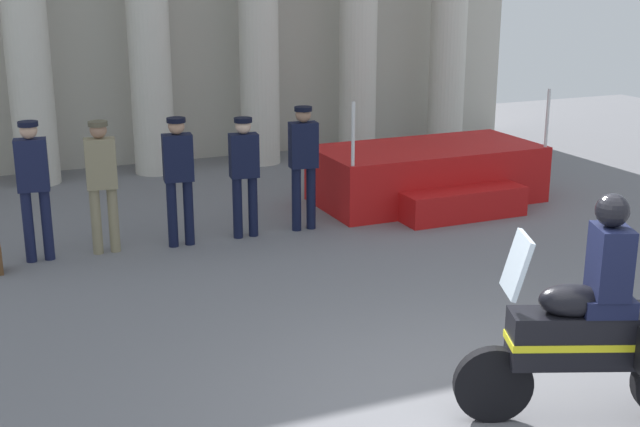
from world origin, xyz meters
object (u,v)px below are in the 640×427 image
at_px(officer_in_row_2, 178,171).
at_px(officer_in_row_4, 303,158).
at_px(officer_in_row_3, 244,168).
at_px(officer_in_row_1, 102,176).
at_px(motorcycle_with_rider, 597,329).
at_px(officer_in_row_0, 33,180).
at_px(reviewing_stand, 429,176).

xyz_separation_m(officer_in_row_2, officer_in_row_4, (1.76, 0.02, 0.02)).
bearing_deg(officer_in_row_2, officer_in_row_3, -171.74).
height_order(officer_in_row_3, officer_in_row_4, officer_in_row_4).
distance_m(officer_in_row_1, officer_in_row_4, 2.72).
xyz_separation_m(officer_in_row_4, motorcycle_with_rider, (0.16, -5.74, -0.23)).
distance_m(officer_in_row_0, officer_in_row_3, 2.68).
bearing_deg(officer_in_row_0, motorcycle_with_rider, 129.32).
height_order(reviewing_stand, officer_in_row_0, reviewing_stand).
xyz_separation_m(reviewing_stand, officer_in_row_1, (-5.07, -0.49, 0.59)).
height_order(officer_in_row_0, officer_in_row_2, officer_in_row_0).
distance_m(reviewing_stand, officer_in_row_1, 5.13).
relative_size(officer_in_row_0, motorcycle_with_rider, 0.89).
relative_size(reviewing_stand, officer_in_row_0, 1.96).
height_order(officer_in_row_2, officer_in_row_4, officer_in_row_4).
bearing_deg(officer_in_row_0, officer_in_row_2, -176.70).
relative_size(reviewing_stand, officer_in_row_2, 2.03).
xyz_separation_m(reviewing_stand, officer_in_row_4, (-2.35, -0.57, 0.60)).
bearing_deg(officer_in_row_1, reviewing_stand, -167.51).
bearing_deg(officer_in_row_3, officer_in_row_2, 8.26).
bearing_deg(motorcycle_with_rider, officer_in_row_4, -66.25).
distance_m(officer_in_row_1, officer_in_row_2, 0.97).
bearing_deg(officer_in_row_4, motorcycle_with_rider, 98.50).
height_order(officer_in_row_0, officer_in_row_3, officer_in_row_0).
distance_m(officer_in_row_2, officer_in_row_4, 1.76).
relative_size(officer_in_row_1, officer_in_row_4, 0.99).
distance_m(reviewing_stand, motorcycle_with_rider, 6.69).
bearing_deg(reviewing_stand, motorcycle_with_rider, -109.18).
relative_size(officer_in_row_1, officer_in_row_3, 1.04).
relative_size(officer_in_row_2, motorcycle_with_rider, 0.86).
distance_m(officer_in_row_0, officer_in_row_4, 3.54).
bearing_deg(officer_in_row_2, motorcycle_with_rider, 115.47).
xyz_separation_m(officer_in_row_2, motorcycle_with_rider, (1.92, -5.71, -0.21)).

